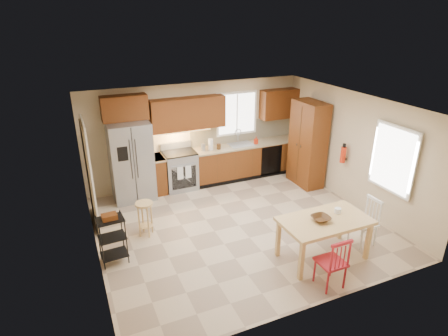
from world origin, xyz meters
name	(u,v)px	position (x,y,z in m)	size (l,w,h in m)	color
floor	(239,225)	(0.00, 0.00, 0.00)	(5.50, 5.50, 0.00)	tan
ceiling	(241,105)	(0.00, 0.00, 2.50)	(5.50, 5.00, 0.02)	silver
wall_back	(196,133)	(0.00, 2.50, 1.25)	(5.50, 0.02, 2.50)	#CCB793
wall_front	(320,235)	(0.00, -2.50, 1.25)	(5.50, 0.02, 2.50)	#CCB793
wall_left	(90,195)	(-2.75, 0.00, 1.25)	(0.02, 5.00, 2.50)	#CCB793
wall_right	(353,150)	(2.75, 0.00, 1.25)	(0.02, 5.00, 2.50)	#CCB793
refrigerator	(131,161)	(-1.70, 2.12, 0.91)	(0.92, 0.75, 1.82)	gray
range_stove	(180,171)	(-0.55, 2.19, 0.46)	(0.76, 0.63, 0.92)	gray
base_cabinet_narrow	(158,174)	(-1.10, 2.20, 0.45)	(0.30, 0.60, 0.90)	#5D3311
base_cabinet_run	(247,160)	(1.29, 2.20, 0.45)	(2.92, 0.60, 0.90)	#5D3311
dishwasher	(271,160)	(1.85, 1.91, 0.45)	(0.60, 0.02, 0.78)	black
backsplash	(243,130)	(1.29, 2.48, 1.18)	(2.92, 0.03, 0.55)	beige
upper_over_fridge	(124,108)	(-1.70, 2.33, 2.10)	(1.00, 0.35, 0.55)	#602B10
upper_left_block	(188,113)	(-0.25, 2.33, 1.83)	(1.80, 0.35, 0.75)	#602B10
upper_right_block	(279,104)	(2.25, 2.33, 1.83)	(1.00, 0.35, 0.75)	#602B10
window_back	(237,113)	(1.10, 2.48, 1.65)	(1.12, 0.04, 1.12)	white
sink	(241,146)	(1.10, 2.20, 0.86)	(0.62, 0.46, 0.16)	gray
undercab_glow	(177,131)	(-0.55, 2.30, 1.43)	(1.60, 0.30, 0.01)	#FFBF66
soap_bottle	(256,140)	(1.48, 2.10, 1.00)	(0.09, 0.09, 0.19)	red
paper_towel	(211,144)	(0.25, 2.15, 1.04)	(0.12, 0.12, 0.28)	silver
canister_steel	(203,147)	(0.05, 2.15, 0.99)	(0.11, 0.11, 0.18)	gray
canister_wood	(219,146)	(0.45, 2.12, 0.97)	(0.10, 0.10, 0.14)	#4B2D14
pantry	(308,144)	(2.43, 1.20, 1.05)	(0.50, 0.95, 2.10)	#5D3311
fire_extinguisher	(343,155)	(2.63, 0.15, 1.10)	(0.12, 0.12, 0.36)	red
window_right	(393,159)	(2.68, -1.15, 1.45)	(0.04, 1.02, 1.32)	white
doorway	(89,176)	(-2.67, 1.30, 1.05)	(0.04, 0.95, 2.10)	#8C7A59
dining_table	(323,239)	(0.89, -1.54, 0.38)	(1.54, 0.87, 0.75)	#DDB06E
chair_red	(331,261)	(0.54, -2.19, 0.45)	(0.42, 0.42, 0.91)	#A51924
chair_white	(364,222)	(1.84, -1.49, 0.45)	(0.42, 0.42, 0.91)	silver
table_bowl	(321,221)	(0.79, -1.54, 0.76)	(0.31, 0.31, 0.08)	#4B2D14
table_jar	(338,212)	(1.23, -1.44, 0.79)	(0.11, 0.11, 0.13)	silver
bar_stool	(145,219)	(-1.80, 0.43, 0.35)	(0.34, 0.34, 0.70)	#DDB06E
utility_cart	(113,240)	(-2.50, -0.20, 0.45)	(0.45, 0.35, 0.89)	black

